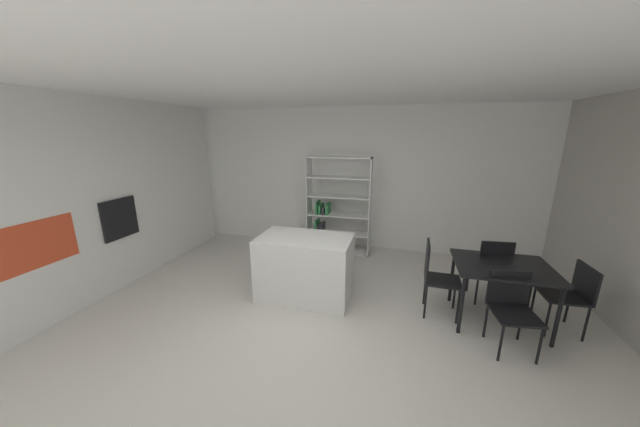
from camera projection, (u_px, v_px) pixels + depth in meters
ground_plane at (298, 335)px, 3.63m from camera, size 10.34×10.34×0.00m
ceiling_slab at (293, 74)px, 2.90m from camera, size 7.51×6.46×0.06m
back_partition at (347, 179)px, 6.26m from camera, size 7.51×0.06×2.85m
tall_cabinet_run_left at (60, 203)px, 4.10m from camera, size 0.66×5.83×2.85m
cabinet_niche_splashback at (33, 246)px, 3.54m from camera, size 0.01×0.96×0.56m
built_in_oven at (120, 218)px, 4.61m from camera, size 0.06×0.58×0.60m
kitchen_island at (305, 267)px, 4.42m from camera, size 1.32×0.79×0.92m
open_bookshelf at (335, 209)px, 6.04m from camera, size 1.25×0.37×1.91m
dining_table at (502, 271)px, 3.74m from camera, size 1.10×0.88×0.77m
dining_chair_far at (491, 265)px, 4.20m from camera, size 0.46×0.48×0.95m
dining_chair_island_side at (435, 272)px, 3.97m from camera, size 0.46×0.44×0.98m
dining_chair_near at (511, 304)px, 3.36m from camera, size 0.49×0.51×0.86m
dining_chair_window_side at (572, 292)px, 3.60m from camera, size 0.47×0.46×0.86m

